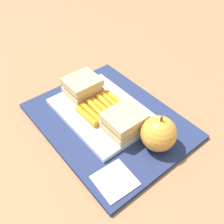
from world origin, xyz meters
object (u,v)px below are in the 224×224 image
paper_napkin (115,181)px  carrot_sticks_bundle (102,107)px  food_tray (102,111)px  apple (159,134)px  sandwich_half_left (82,86)px  sandwich_half_right (124,122)px

paper_napkin → carrot_sticks_bundle: bearing=149.8°
food_tray → paper_napkin: 0.18m
apple → carrot_sticks_bundle: bearing=-168.8°
food_tray → apple: 0.16m
sandwich_half_left → apple: 0.23m
sandwich_half_left → paper_napkin: (0.24, -0.09, -0.03)m
food_tray → paper_napkin: size_ratio=3.29×
food_tray → paper_napkin: (0.16, -0.09, -0.00)m
food_tray → paper_napkin: food_tray is taller
food_tray → carrot_sticks_bundle: carrot_sticks_bundle is taller
sandwich_half_left → carrot_sticks_bundle: 0.08m
sandwich_half_left → apple: size_ratio=0.94×
food_tray → apple: (0.15, 0.03, 0.03)m
sandwich_half_right → apple: (0.07, 0.03, 0.00)m
sandwich_half_right → apple: bearing=22.7°
sandwich_half_right → apple: apple is taller
sandwich_half_right → carrot_sticks_bundle: 0.08m
paper_napkin → apple: bearing=94.8°
sandwich_half_left → sandwich_half_right: same height
food_tray → sandwich_half_left: sandwich_half_left is taller
carrot_sticks_bundle → sandwich_half_right: bearing=-0.2°
sandwich_half_left → food_tray: bearing=0.0°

